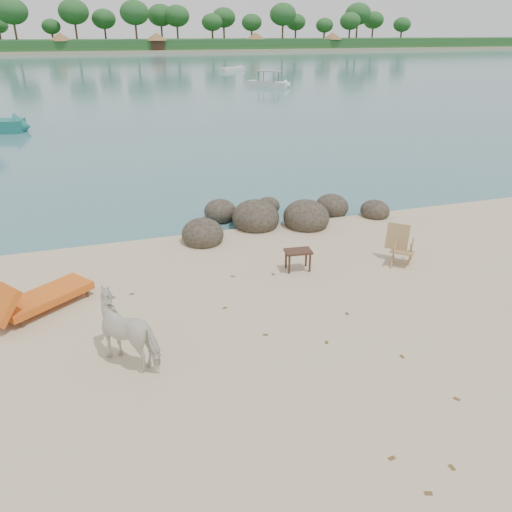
{
  "coord_description": "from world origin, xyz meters",
  "views": [
    {
      "loc": [
        -2.73,
        -6.76,
        5.17
      ],
      "look_at": [
        0.07,
        2.0,
        1.0
      ],
      "focal_mm": 35.0,
      "sensor_mm": 36.0,
      "label": 1
    }
  ],
  "objects_px": {
    "side_table": "(298,261)",
    "deck_chair": "(403,248)",
    "cow": "(131,330)",
    "boulders": "(276,218)",
    "lounge_chair": "(45,293)"
  },
  "relations": [
    {
      "from": "side_table",
      "to": "cow",
      "type": "bearing_deg",
      "value": -143.43
    },
    {
      "from": "lounge_chair",
      "to": "deck_chair",
      "type": "distance_m",
      "value": 8.01
    },
    {
      "from": "boulders",
      "to": "deck_chair",
      "type": "xyz_separation_m",
      "value": [
        1.95,
        -3.51,
        0.25
      ]
    },
    {
      "from": "boulders",
      "to": "lounge_chair",
      "type": "xyz_separation_m",
      "value": [
        -6.05,
        -3.11,
        0.14
      ]
    },
    {
      "from": "side_table",
      "to": "deck_chair",
      "type": "relative_size",
      "value": 0.67
    },
    {
      "from": "cow",
      "to": "deck_chair",
      "type": "distance_m",
      "value": 6.77
    },
    {
      "from": "boulders",
      "to": "cow",
      "type": "distance_m",
      "value": 7.09
    },
    {
      "from": "boulders",
      "to": "side_table",
      "type": "distance_m",
      "value": 3.12
    },
    {
      "from": "side_table",
      "to": "deck_chair",
      "type": "height_order",
      "value": "deck_chair"
    },
    {
      "from": "cow",
      "to": "lounge_chair",
      "type": "relative_size",
      "value": 0.63
    },
    {
      "from": "cow",
      "to": "lounge_chair",
      "type": "distance_m",
      "value": 2.8
    },
    {
      "from": "cow",
      "to": "deck_chair",
      "type": "relative_size",
      "value": 1.56
    },
    {
      "from": "boulders",
      "to": "cow",
      "type": "bearing_deg",
      "value": -129.75
    },
    {
      "from": "cow",
      "to": "side_table",
      "type": "relative_size",
      "value": 2.31
    },
    {
      "from": "lounge_chair",
      "to": "deck_chair",
      "type": "xyz_separation_m",
      "value": [
        8.0,
        -0.41,
        0.12
      ]
    }
  ]
}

